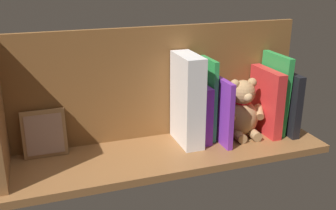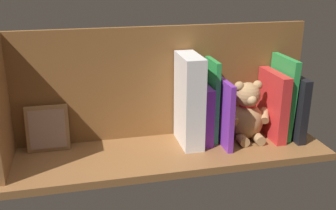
{
  "view_description": "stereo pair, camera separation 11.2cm",
  "coord_description": "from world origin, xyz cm",
  "px_view_note": "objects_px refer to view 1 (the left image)",
  "views": [
    {
      "loc": [
        34.55,
        99.25,
        51.83
      ],
      "look_at": [
        0.0,
        0.0,
        13.93
      ],
      "focal_mm": 42.13,
      "sensor_mm": 36.0,
      "label": 1
    },
    {
      "loc": [
        23.83,
        102.36,
        51.83
      ],
      "look_at": [
        0.0,
        0.0,
        13.93
      ],
      "focal_mm": 42.13,
      "sensor_mm": 36.0,
      "label": 2
    }
  ],
  "objects_px": {
    "book_0": "(283,101)",
    "dictionary_thick_white": "(187,100)",
    "teddy_bear": "(242,111)",
    "picture_frame_leaning": "(44,134)"
  },
  "relations": [
    {
      "from": "book_0",
      "to": "dictionary_thick_white",
      "type": "xyz_separation_m",
      "value": [
        0.33,
        -0.01,
        0.04
      ]
    },
    {
      "from": "book_0",
      "to": "dictionary_thick_white",
      "type": "bearing_deg",
      "value": -2.2
    },
    {
      "from": "book_0",
      "to": "teddy_bear",
      "type": "xyz_separation_m",
      "value": [
        0.14,
        -0.01,
        -0.02
      ]
    },
    {
      "from": "picture_frame_leaning",
      "to": "dictionary_thick_white",
      "type": "bearing_deg",
      "value": 172.96
    },
    {
      "from": "book_0",
      "to": "teddy_bear",
      "type": "distance_m",
      "value": 0.15
    },
    {
      "from": "teddy_bear",
      "to": "dictionary_thick_white",
      "type": "height_order",
      "value": "dictionary_thick_white"
    },
    {
      "from": "teddy_bear",
      "to": "picture_frame_leaning",
      "type": "relative_size",
      "value": 1.38
    },
    {
      "from": "book_0",
      "to": "dictionary_thick_white",
      "type": "height_order",
      "value": "dictionary_thick_white"
    },
    {
      "from": "picture_frame_leaning",
      "to": "book_0",
      "type": "bearing_deg",
      "value": 175.09
    },
    {
      "from": "teddy_bear",
      "to": "picture_frame_leaning",
      "type": "height_order",
      "value": "teddy_bear"
    }
  ]
}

